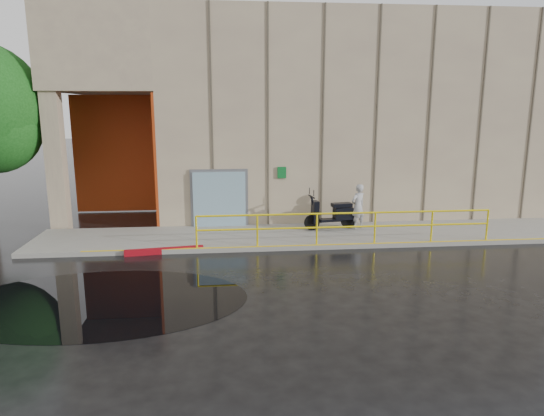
{
  "coord_description": "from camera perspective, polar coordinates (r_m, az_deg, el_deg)",
  "views": [
    {
      "loc": [
        0.42,
        -11.59,
        4.48
      ],
      "look_at": [
        1.85,
        3.0,
        1.4
      ],
      "focal_mm": 32.0,
      "sensor_mm": 36.0,
      "label": 1
    }
  ],
  "objects": [
    {
      "name": "scooter",
      "position": [
        17.41,
        7.0,
        0.28
      ],
      "size": [
        1.97,
        0.87,
        1.5
      ],
      "rotation": [
        0.0,
        0.0,
        0.14
      ],
      "color": "black",
      "rests_on": "sidewalk"
    },
    {
      "name": "sidewalk",
      "position": [
        17.06,
        6.72,
        -3.17
      ],
      "size": [
        20.0,
        3.0,
        0.15
      ],
      "primitive_type": "cube",
      "color": "gray",
      "rests_on": "ground"
    },
    {
      "name": "puddle",
      "position": [
        12.25,
        -19.66,
        -10.29
      ],
      "size": [
        6.98,
        4.33,
        0.01
      ],
      "primitive_type": "cube",
      "rotation": [
        0.0,
        0.0,
        -0.01
      ],
      "color": "black",
      "rests_on": "ground"
    },
    {
      "name": "guardrail",
      "position": [
        15.69,
        8.71,
        -2.28
      ],
      "size": [
        9.56,
        0.06,
        1.03
      ],
      "color": "yellow",
      "rests_on": "sidewalk"
    },
    {
      "name": "person",
      "position": [
        17.68,
        10.08,
        0.2
      ],
      "size": [
        0.7,
        0.63,
        1.61
      ],
      "primitive_type": "imported",
      "rotation": [
        0.0,
        0.0,
        3.66
      ],
      "color": "#9C9DA1",
      "rests_on": "sidewalk"
    },
    {
      "name": "building",
      "position": [
        23.05,
        6.23,
        11.13
      ],
      "size": [
        20.0,
        10.17,
        8.0
      ],
      "color": "gray",
      "rests_on": "ground"
    },
    {
      "name": "ground",
      "position": [
        12.43,
        -7.25,
        -9.35
      ],
      "size": [
        120.0,
        120.0,
        0.0
      ],
      "primitive_type": "plane",
      "color": "black",
      "rests_on": "ground"
    },
    {
      "name": "red_curb",
      "position": [
        15.45,
        -12.55,
        -4.93
      ],
      "size": [
        2.4,
        0.5,
        0.18
      ],
      "primitive_type": "cube",
      "rotation": [
        0.0,
        0.0,
        0.13
      ],
      "color": "maroon",
      "rests_on": "ground"
    }
  ]
}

